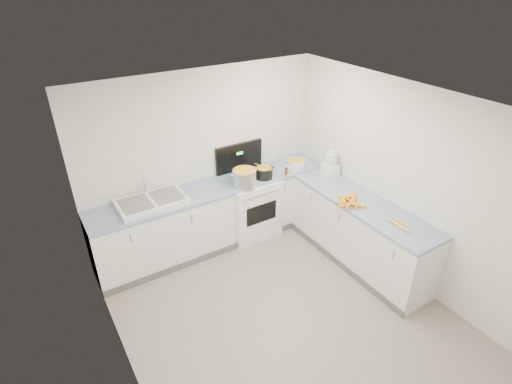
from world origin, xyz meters
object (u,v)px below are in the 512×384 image
stove (249,205)px  mixing_bowl (296,164)px  black_pot (264,173)px  food_processor (331,165)px  sink (152,202)px  spice_jar (288,171)px  extract_bottle (286,172)px  steel_pot (244,178)px

stove → mixing_bowl: 0.94m
stove → black_pot: bearing=-35.3°
mixing_bowl → stove: bearing=172.2°
black_pot → food_processor: (0.88, -0.43, 0.09)m
sink → black_pot: bearing=-4.9°
mixing_bowl → spice_jar: 0.24m
black_pot → spice_jar: size_ratio=2.63×
extract_bottle → spice_jar: 0.05m
extract_bottle → food_processor: food_processor is taller
sink → mixing_bowl: bearing=-3.1°
extract_bottle → black_pot: bearing=163.3°
spice_jar → food_processor: 0.63m
spice_jar → mixing_bowl: bearing=21.8°
steel_pot → mixing_bowl: bearing=3.5°
mixing_bowl → spice_jar: size_ratio=2.74×
mixing_bowl → sink: bearing=176.9°
stove → mixing_bowl: (0.77, -0.10, 0.53)m
sink → spice_jar: sink is taller
food_processor → extract_bottle: bearing=148.9°
steel_pot → spice_jar: size_ratio=3.57×
stove → extract_bottle: bearing=-23.8°
stove → extract_bottle: size_ratio=13.05×
extract_bottle → sink: bearing=173.1°
stove → steel_pot: stove is taller
spice_jar → extract_bottle: bearing=-149.5°
extract_bottle → stove: bearing=156.2°
sink → food_processor: food_processor is taller
black_pot → spice_jar: 0.38m
spice_jar → food_processor: bearing=-35.1°
steel_pot → black_pot: (0.35, 0.04, -0.04)m
stove → mixing_bowl: size_ratio=5.22×
sink → black_pot: size_ratio=3.44×
black_pot → mixing_bowl: black_pot is taller
spice_jar → food_processor: food_processor is taller
stove → spice_jar: size_ratio=14.30×
sink → extract_bottle: bearing=-6.9°
black_pot → spice_jar: (0.37, -0.07, -0.02)m
mixing_bowl → extract_bottle: bearing=-156.7°
black_pot → mixing_bowl: (0.59, 0.02, -0.01)m
steel_pot → food_processor: (1.22, -0.39, 0.06)m
black_pot → spice_jar: black_pot is taller
mixing_bowl → black_pot: bearing=-178.3°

